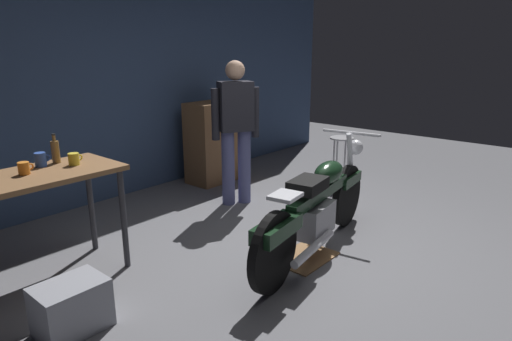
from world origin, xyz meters
The scene contains 13 objects.
ground_plane centered at (0.00, 0.00, 0.00)m, with size 12.00×12.00×0.00m, color slate.
back_wall centered at (0.00, 2.80, 1.55)m, with size 8.00×0.12×3.10m, color #384C70.
workbench centered at (-1.85, 1.33, 0.79)m, with size 1.30×0.64×0.90m.
motorcycle centered at (0.03, 0.00, 0.45)m, with size 2.18×0.70×1.00m.
person_standing centered at (0.52, 1.45, 0.93)m, with size 0.51×0.38×1.67m.
shop_stool centered at (2.03, 0.91, 0.50)m, with size 0.32×0.32×0.64m.
wooden_dresser centered at (1.02, 2.30, 0.55)m, with size 0.80×0.47×1.10m.
drip_tray centered at (-0.14, 0.00, 0.01)m, with size 0.56×0.40×0.01m, color olive.
storage_bin centered at (-2.00, 0.58, 0.17)m, with size 0.44×0.32×0.34m, color gray.
mug_orange_travel centered at (-1.87, 1.37, 0.95)m, with size 0.11×0.08×0.09m.
mug_yellow_tall centered at (-1.49, 1.34, 0.95)m, with size 0.12×0.08×0.10m.
mug_blue_enamel centered at (-1.68, 1.50, 0.96)m, with size 0.12×0.09×0.11m.
bottle centered at (-1.55, 1.52, 1.00)m, with size 0.06×0.06×0.24m.
Camera 1 is at (-3.13, -1.98, 1.82)m, focal length 30.86 mm.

